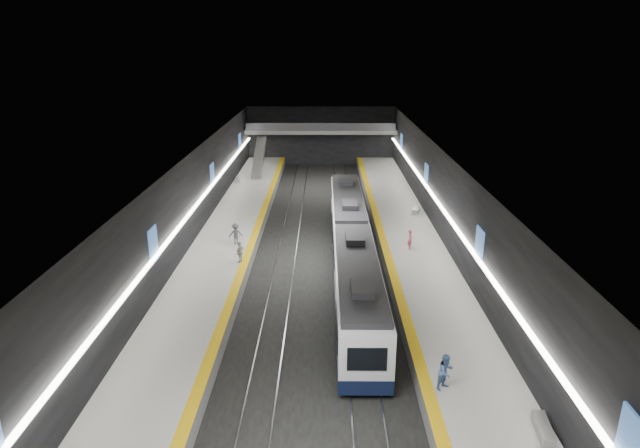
{
  "coord_description": "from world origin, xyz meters",
  "views": [
    {
      "loc": [
        0.51,
        -38.32,
        16.2
      ],
      "look_at": [
        0.16,
        2.79,
        2.2
      ],
      "focal_mm": 30.0,
      "sensor_mm": 36.0,
      "label": 1
    }
  ],
  "objects_px": {
    "passenger_left_a": "(240,252)",
    "passenger_right_b": "(446,372)",
    "train": "(352,245)",
    "passenger_right_a": "(410,240)",
    "bench_right_near": "(543,429)",
    "passenger_left_b": "(236,234)",
    "bench_right_far": "(416,210)",
    "bench_left_far": "(238,180)",
    "escalator": "(259,157)"
  },
  "relations": [
    {
      "from": "passenger_left_a",
      "to": "passenger_right_b",
      "type": "bearing_deg",
      "value": 61.49
    },
    {
      "from": "passenger_right_b",
      "to": "passenger_left_a",
      "type": "relative_size",
      "value": 1.09
    },
    {
      "from": "train",
      "to": "passenger_right_a",
      "type": "bearing_deg",
      "value": 26.34
    },
    {
      "from": "passenger_right_b",
      "to": "passenger_left_a",
      "type": "bearing_deg",
      "value": 90.73
    },
    {
      "from": "bench_right_near",
      "to": "passenger_left_b",
      "type": "relative_size",
      "value": 1.1
    },
    {
      "from": "passenger_left_a",
      "to": "passenger_left_b",
      "type": "distance_m",
      "value": 3.9
    },
    {
      "from": "train",
      "to": "bench_right_near",
      "type": "bearing_deg",
      "value": -69.06
    },
    {
      "from": "bench_right_far",
      "to": "passenger_left_b",
      "type": "relative_size",
      "value": 1.13
    },
    {
      "from": "bench_left_far",
      "to": "passenger_right_b",
      "type": "bearing_deg",
      "value": -77.41
    },
    {
      "from": "passenger_left_b",
      "to": "passenger_right_a",
      "type": "bearing_deg",
      "value": 160.9
    },
    {
      "from": "bench_right_near",
      "to": "passenger_right_a",
      "type": "relative_size",
      "value": 1.17
    },
    {
      "from": "bench_left_far",
      "to": "bench_right_far",
      "type": "height_order",
      "value": "bench_right_far"
    },
    {
      "from": "bench_left_far",
      "to": "passenger_right_a",
      "type": "height_order",
      "value": "passenger_right_a"
    },
    {
      "from": "escalator",
      "to": "passenger_right_b",
      "type": "height_order",
      "value": "escalator"
    },
    {
      "from": "bench_right_near",
      "to": "passenger_right_b",
      "type": "relative_size",
      "value": 1.05
    },
    {
      "from": "train",
      "to": "passenger_left_a",
      "type": "distance_m",
      "value": 8.12
    },
    {
      "from": "passenger_right_a",
      "to": "bench_left_far",
      "type": "bearing_deg",
      "value": 36.69
    },
    {
      "from": "escalator",
      "to": "bench_right_near",
      "type": "height_order",
      "value": "escalator"
    },
    {
      "from": "bench_left_far",
      "to": "passenger_right_b",
      "type": "relative_size",
      "value": 0.97
    },
    {
      "from": "escalator",
      "to": "passenger_left_b",
      "type": "height_order",
      "value": "escalator"
    },
    {
      "from": "passenger_right_b",
      "to": "bench_left_far",
      "type": "bearing_deg",
      "value": 74.45
    },
    {
      "from": "escalator",
      "to": "passenger_right_b",
      "type": "distance_m",
      "value": 45.4
    },
    {
      "from": "train",
      "to": "bench_right_far",
      "type": "height_order",
      "value": "train"
    },
    {
      "from": "train",
      "to": "passenger_right_a",
      "type": "xyz_separation_m",
      "value": [
        4.63,
        2.29,
        -0.4
      ]
    },
    {
      "from": "escalator",
      "to": "passenger_right_b",
      "type": "xyz_separation_m",
      "value": [
        13.6,
        -43.3,
        -1.01
      ]
    },
    {
      "from": "passenger_left_b",
      "to": "escalator",
      "type": "bearing_deg",
      "value": -102.38
    },
    {
      "from": "train",
      "to": "passenger_left_a",
      "type": "height_order",
      "value": "train"
    },
    {
      "from": "bench_left_far",
      "to": "passenger_right_b",
      "type": "height_order",
      "value": "passenger_right_b"
    },
    {
      "from": "passenger_right_a",
      "to": "passenger_left_b",
      "type": "bearing_deg",
      "value": 84.09
    },
    {
      "from": "bench_left_far",
      "to": "passenger_right_a",
      "type": "bearing_deg",
      "value": -61.16
    },
    {
      "from": "escalator",
      "to": "passenger_right_a",
      "type": "height_order",
      "value": "escalator"
    },
    {
      "from": "passenger_left_a",
      "to": "escalator",
      "type": "bearing_deg",
      "value": -152.89
    },
    {
      "from": "bench_right_near",
      "to": "escalator",
      "type": "bearing_deg",
      "value": 116.84
    },
    {
      "from": "bench_right_far",
      "to": "passenger_left_b",
      "type": "xyz_separation_m",
      "value": [
        -15.7,
        -8.57,
        0.61
      ]
    },
    {
      "from": "passenger_left_a",
      "to": "passenger_left_b",
      "type": "xyz_separation_m",
      "value": [
        -0.91,
        3.79,
        0.03
      ]
    },
    {
      "from": "bench_right_near",
      "to": "bench_right_far",
      "type": "bearing_deg",
      "value": 97.26
    },
    {
      "from": "train",
      "to": "bench_right_far",
      "type": "distance_m",
      "value": 13.7
    },
    {
      "from": "bench_right_near",
      "to": "passenger_left_b",
      "type": "xyz_separation_m",
      "value": [
        -16.01,
        21.63,
        0.62
      ]
    },
    {
      "from": "escalator",
      "to": "bench_right_far",
      "type": "relative_size",
      "value": 4.17
    },
    {
      "from": "passenger_right_a",
      "to": "passenger_right_b",
      "type": "distance_m",
      "value": 17.63
    },
    {
      "from": "escalator",
      "to": "passenger_left_b",
      "type": "xyz_separation_m",
      "value": [
        0.99,
        -24.65,
        -1.05
      ]
    },
    {
      "from": "bench_left_far",
      "to": "bench_right_near",
      "type": "xyz_separation_m",
      "value": [
        19.0,
        -41.73,
        0.02
      ]
    },
    {
      "from": "passenger_right_b",
      "to": "passenger_left_b",
      "type": "bearing_deg",
      "value": 86.58
    },
    {
      "from": "passenger_left_a",
      "to": "train",
      "type": "bearing_deg",
      "value": 116.46
    },
    {
      "from": "escalator",
      "to": "passenger_right_a",
      "type": "bearing_deg",
      "value": -60.35
    },
    {
      "from": "passenger_right_a",
      "to": "passenger_left_a",
      "type": "height_order",
      "value": "passenger_left_a"
    },
    {
      "from": "bench_right_near",
      "to": "passenger_right_b",
      "type": "height_order",
      "value": "passenger_right_b"
    },
    {
      "from": "escalator",
      "to": "train",
      "type": "bearing_deg",
      "value": -70.34
    },
    {
      "from": "escalator",
      "to": "passenger_left_a",
      "type": "bearing_deg",
      "value": -86.17
    },
    {
      "from": "escalator",
      "to": "passenger_left_a",
      "type": "xyz_separation_m",
      "value": [
        1.91,
        -28.44,
        -1.09
      ]
    }
  ]
}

